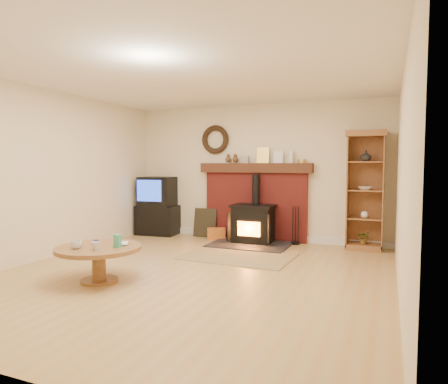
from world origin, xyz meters
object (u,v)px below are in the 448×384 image
at_px(wood_stove, 253,225).
at_px(coffee_table, 99,253).
at_px(curio_cabinet, 365,191).
at_px(tv_unit, 158,207).

height_order(wood_stove, coffee_table, wood_stove).
relative_size(wood_stove, curio_cabinet, 0.69).
relative_size(curio_cabinet, coffee_table, 1.93).
bearing_deg(wood_stove, curio_cabinet, 8.39).
height_order(wood_stove, tv_unit, wood_stove).
distance_m(wood_stove, curio_cabinet, 2.05).
xyz_separation_m(wood_stove, coffee_table, (-1.02, -2.99, 0.01)).
distance_m(tv_unit, curio_cabinet, 4.09).
bearing_deg(wood_stove, coffee_table, -108.85).
bearing_deg(coffee_table, curio_cabinet, 48.08).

